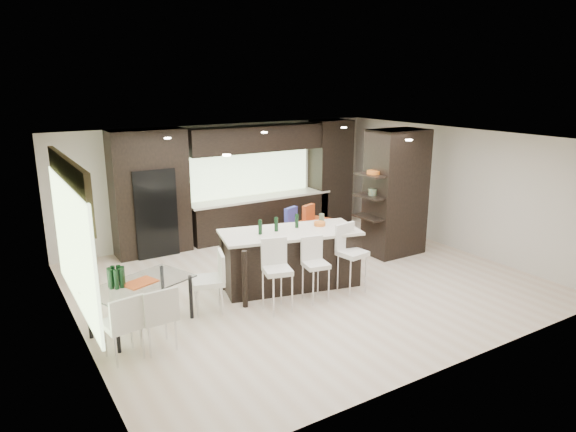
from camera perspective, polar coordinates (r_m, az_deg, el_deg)
ground at (r=9.80m, az=1.86°, el=-7.28°), size 8.00×8.00×0.00m
back_wall at (r=12.37m, az=-7.10°, el=3.86°), size 8.00×0.02×2.70m
left_wall at (r=7.98m, az=-22.82°, el=-3.47°), size 0.02×7.00×2.70m
right_wall at (r=12.01m, az=18.07°, el=2.89°), size 0.02×7.00×2.70m
ceiling at (r=9.13m, az=2.00°, el=8.60°), size 8.00×7.00×0.02m
window_left at (r=8.17m, az=-22.78°, el=-3.04°), size 0.04×3.20×1.90m
window_back at (r=12.55m, az=-4.55°, el=5.02°), size 3.40×0.04×1.20m
stone_accent at (r=7.96m, az=-23.22°, el=3.17°), size 0.08×3.00×0.80m
ceiling_spots at (r=9.34m, az=1.14°, el=8.63°), size 4.00×3.00×0.02m
back_cabinetry at (r=12.29m, az=-4.33°, el=3.86°), size 6.80×0.68×2.70m
refrigerator at (r=11.46m, az=-14.88°, el=0.52°), size 0.90×0.68×1.90m
partition_column at (r=11.27m, az=11.88°, el=2.56°), size 1.20×0.80×2.70m
kitchen_island at (r=9.48m, az=0.20°, el=-4.67°), size 2.70×1.63×1.05m
stool_left at (r=8.44m, az=-1.19°, el=-7.49°), size 0.53×0.53×0.98m
stool_mid at (r=8.85m, az=3.09°, el=-6.67°), size 0.46×0.46×0.90m
stool_right at (r=9.26m, az=7.13°, el=-5.45°), size 0.50×0.50×1.00m
bench at (r=11.78m, az=2.14°, el=-2.04°), size 1.49×1.00×0.53m
floor_vase at (r=10.04m, az=3.71°, el=-3.10°), size 0.45×0.45×1.21m
dining_table at (r=8.26m, az=-15.91°, el=-9.56°), size 1.72×1.33×0.73m
chair_near at (r=7.57m, az=-14.34°, el=-11.10°), size 0.51×0.51×0.89m
chair_far at (r=7.47m, az=-17.87°, el=-11.78°), size 0.54×0.54×0.89m
chair_end at (r=8.53m, az=-8.88°, el=-7.59°), size 0.62×0.62×0.93m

